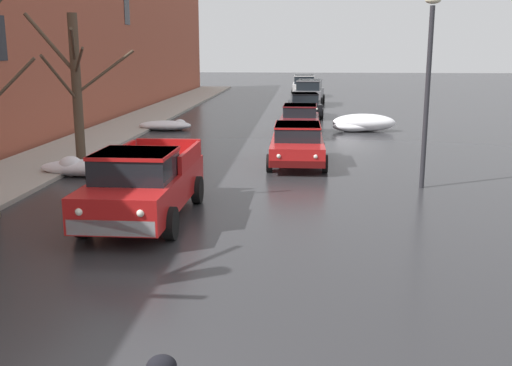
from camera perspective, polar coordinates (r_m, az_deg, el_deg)
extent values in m
cube|color=#A8A399|center=(25.40, -16.68, 3.26)|extent=(3.12, 80.00, 0.13)
cube|color=#9E4C38|center=(25.92, -21.70, 13.15)|extent=(0.60, 80.00, 9.18)
cube|color=black|center=(38.93, -12.28, 15.75)|extent=(0.08, 1.10, 1.60)
ellipsoid|color=white|center=(19.84, -15.69, 1.40)|extent=(3.18, 0.98, 0.53)
ellipsoid|color=white|center=(19.96, -17.29, 1.55)|extent=(0.79, 0.66, 0.66)
ellipsoid|color=white|center=(19.88, -16.38, 1.35)|extent=(0.62, 0.52, 0.52)
ellipsoid|color=white|center=(30.15, 10.28, 5.71)|extent=(3.09, 1.45, 0.86)
ellipsoid|color=white|center=(30.12, 8.74, 5.35)|extent=(0.53, 0.44, 0.44)
ellipsoid|color=white|center=(30.26, 10.42, 5.51)|extent=(0.76, 0.63, 0.63)
ellipsoid|color=white|center=(30.45, -8.68, 5.47)|extent=(2.65, 1.35, 0.48)
ellipsoid|color=white|center=(30.42, -7.28, 5.56)|extent=(0.65, 0.54, 0.54)
ellipsoid|color=white|center=(29.91, 9.26, 5.35)|extent=(2.00, 1.06, 0.51)
ellipsoid|color=white|center=(29.89, 9.00, 5.53)|extent=(0.83, 0.69, 0.69)
cylinder|color=#4C3D2D|center=(15.08, -22.57, 8.68)|extent=(1.32, 0.24, 1.26)
cylinder|color=#4C3D2D|center=(20.70, -16.74, 8.21)|extent=(0.32, 0.32, 5.13)
cylinder|color=#4C3D2D|center=(21.08, -19.08, 12.51)|extent=(1.78, 0.38, 1.97)
cylinder|color=#4C3D2D|center=(19.83, -16.58, 11.15)|extent=(0.91, 1.53, 0.86)
cylinder|color=#4C3D2D|center=(19.71, -17.10, 12.49)|extent=(0.74, 1.86, 1.03)
cylinder|color=#4C3D2D|center=(19.90, -18.22, 9.42)|extent=(0.44, 1.87, 1.55)
cylinder|color=#4C3D2D|center=(20.57, -14.23, 10.26)|extent=(1.90, 0.56, 1.45)
cube|color=red|center=(14.45, -10.56, -0.52)|extent=(1.95, 5.21, 0.76)
cube|color=black|center=(13.62, -11.49, 1.65)|extent=(1.69, 1.68, 0.64)
cube|color=red|center=(13.57, -11.54, 2.81)|extent=(1.73, 1.73, 0.08)
cube|color=red|center=(15.12, -6.32, 2.52)|extent=(0.12, 2.49, 0.44)
cube|color=red|center=(15.56, -12.85, 2.57)|extent=(0.12, 2.49, 0.44)
cube|color=red|center=(16.76, -8.35, 3.46)|extent=(1.80, 0.12, 0.44)
cube|color=#B7B7BC|center=(12.16, -13.68, -4.16)|extent=(1.81, 0.14, 0.32)
sphere|color=white|center=(11.85, -10.98, -2.85)|extent=(0.16, 0.16, 0.16)
sphere|color=white|center=(12.25, -16.56, -2.65)|extent=(0.16, 0.16, 0.16)
cylinder|color=black|center=(12.85, -8.14, -3.84)|extent=(0.23, 0.72, 0.72)
cylinder|color=black|center=(13.42, -16.26, -3.53)|extent=(0.23, 0.72, 0.72)
cylinder|color=black|center=(15.80, -5.63, -0.65)|extent=(0.23, 0.72, 0.72)
cylinder|color=black|center=(16.26, -12.36, -0.50)|extent=(0.23, 0.72, 0.72)
cube|color=red|center=(20.96, 3.97, 3.35)|extent=(1.82, 4.24, 0.60)
cube|color=black|center=(21.09, 3.99, 4.95)|extent=(1.56, 2.21, 0.52)
cube|color=red|center=(21.06, 4.00, 5.57)|extent=(1.59, 2.26, 0.06)
cube|color=#520B0B|center=(18.96, 3.94, 1.81)|extent=(1.76, 0.13, 0.22)
cube|color=#520B0B|center=(23.03, 3.98, 3.74)|extent=(1.76, 0.13, 0.22)
cylinder|color=black|center=(19.74, 6.61, 1.83)|extent=(0.18, 0.60, 0.60)
cylinder|color=black|center=(19.74, 1.28, 1.92)|extent=(0.18, 0.60, 0.60)
cylinder|color=black|center=(22.32, 6.32, 3.10)|extent=(0.18, 0.60, 0.60)
cylinder|color=black|center=(22.33, 1.61, 3.17)|extent=(0.18, 0.60, 0.60)
sphere|color=silver|center=(18.89, 5.72, 2.54)|extent=(0.14, 0.14, 0.14)
sphere|color=silver|center=(18.89, 2.18, 2.59)|extent=(0.14, 0.14, 0.14)
cube|color=maroon|center=(28.35, 4.20, 5.79)|extent=(1.84, 3.89, 0.60)
cube|color=black|center=(28.48, 4.23, 6.95)|extent=(1.55, 2.03, 0.52)
cube|color=maroon|center=(28.45, 4.24, 7.41)|extent=(1.59, 2.07, 0.06)
cube|color=black|center=(26.51, 4.09, 4.92)|extent=(1.73, 0.16, 0.22)
cube|color=black|center=(30.23, 4.29, 5.87)|extent=(1.73, 0.16, 0.22)
cylinder|color=black|center=(27.19, 6.03, 4.82)|extent=(0.19, 0.60, 0.60)
cylinder|color=black|center=(27.24, 2.23, 4.89)|extent=(0.19, 0.60, 0.60)
cylinder|color=black|center=(29.56, 6.01, 5.45)|extent=(0.19, 0.60, 0.60)
cylinder|color=black|center=(29.60, 2.51, 5.52)|extent=(0.19, 0.60, 0.60)
sphere|color=silver|center=(26.44, 5.34, 5.44)|extent=(0.14, 0.14, 0.14)
sphere|color=silver|center=(26.47, 2.86, 5.49)|extent=(0.14, 0.14, 0.14)
cube|color=black|center=(36.01, 4.65, 7.25)|extent=(2.02, 3.99, 0.60)
cube|color=black|center=(36.16, 4.65, 8.16)|extent=(1.65, 2.12, 0.52)
cube|color=black|center=(36.14, 4.65, 8.52)|extent=(1.69, 2.16, 0.06)
cube|color=black|center=(34.15, 4.85, 6.64)|extent=(1.75, 0.23, 0.22)
cube|color=black|center=(37.91, 4.46, 7.25)|extent=(1.75, 0.23, 0.22)
cylinder|color=black|center=(34.92, 6.27, 6.55)|extent=(0.22, 0.61, 0.60)
cylinder|color=black|center=(34.80, 3.27, 6.58)|extent=(0.22, 0.61, 0.60)
cylinder|color=black|center=(37.31, 5.92, 6.95)|extent=(0.22, 0.61, 0.60)
cylinder|color=black|center=(37.19, 3.12, 6.98)|extent=(0.22, 0.61, 0.60)
sphere|color=silver|center=(34.14, 5.84, 7.06)|extent=(0.14, 0.14, 0.14)
sphere|color=silver|center=(34.06, 3.89, 7.08)|extent=(0.14, 0.14, 0.14)
cube|color=slate|center=(43.85, 5.11, 8.39)|extent=(2.27, 4.79, 0.80)
cube|color=black|center=(43.85, 5.14, 9.36)|extent=(1.89, 3.38, 0.68)
cube|color=slate|center=(43.83, 5.15, 9.76)|extent=(1.93, 3.44, 0.06)
cube|color=#303032|center=(41.61, 4.87, 7.78)|extent=(1.85, 0.27, 0.22)
cube|color=#303032|center=(46.13, 5.32, 8.25)|extent=(1.85, 0.27, 0.22)
cylinder|color=black|center=(42.39, 6.27, 7.67)|extent=(0.24, 0.69, 0.68)
cylinder|color=black|center=(42.53, 3.65, 7.74)|extent=(0.24, 0.69, 0.68)
cylinder|color=black|center=(45.25, 6.47, 7.98)|extent=(0.24, 0.69, 0.68)
cylinder|color=black|center=(45.39, 4.02, 8.05)|extent=(0.24, 0.69, 0.68)
sphere|color=silver|center=(41.51, 5.73, 8.25)|extent=(0.14, 0.14, 0.14)
sphere|color=silver|center=(41.60, 4.03, 8.29)|extent=(0.14, 0.14, 0.14)
cube|color=silver|center=(51.80, 4.61, 9.05)|extent=(1.90, 4.48, 0.80)
cube|color=black|center=(51.80, 4.63, 9.87)|extent=(1.63, 3.14, 0.68)
cube|color=silver|center=(51.79, 4.63, 10.21)|extent=(1.67, 3.20, 0.06)
cube|color=slate|center=(49.64, 4.60, 8.57)|extent=(1.84, 0.13, 0.22)
cube|color=slate|center=(54.00, 4.61, 8.90)|extent=(1.84, 0.13, 0.22)
cylinder|color=black|center=(50.45, 5.70, 8.48)|extent=(0.18, 0.68, 0.68)
cylinder|color=black|center=(50.45, 3.50, 8.52)|extent=(0.18, 0.68, 0.68)
cylinder|color=black|center=(53.22, 5.65, 8.70)|extent=(0.18, 0.68, 0.68)
cylinder|color=black|center=(53.22, 3.56, 8.73)|extent=(0.18, 0.68, 0.68)
sphere|color=silver|center=(49.59, 5.32, 8.97)|extent=(0.14, 0.14, 0.14)
sphere|color=silver|center=(49.59, 3.89, 8.99)|extent=(0.14, 0.14, 0.14)
cylinder|color=#28282D|center=(17.82, 16.02, 7.67)|extent=(0.14, 0.14, 5.16)
ellipsoid|color=beige|center=(17.81, 16.58, 16.42)|extent=(0.44, 0.24, 0.20)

